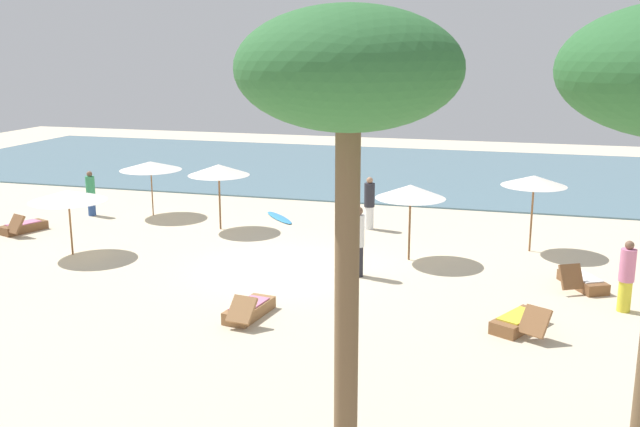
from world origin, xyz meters
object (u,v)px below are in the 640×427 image
object	(u,v)px
umbrella_1	(151,166)
lounger_2	(520,322)
lounger_1	(582,281)
person_4	(358,241)
palm_0	(349,80)
umbrella_3	(219,170)
person_5	(91,193)
person_1	(369,203)
umbrella_4	(411,192)
umbrella_2	(534,181)
umbrella_5	(68,196)
lounger_4	(23,227)
person_3	(626,276)
surfboard	(279,218)
lounger_3	(249,310)

from	to	relation	value
umbrella_1	lounger_2	xyz separation A→B (m)	(13.10, -7.66, -1.67)
lounger_1	person_4	size ratio (longest dim) A/B	0.89
lounger_1	palm_0	xyz separation A→B (m)	(-3.76, -10.13, 5.48)
umbrella_3	person_5	size ratio (longest dim) A/B	1.35
person_1	person_4	world-z (taller)	person_4
umbrella_4	person_5	size ratio (longest dim) A/B	1.35
umbrella_2	person_5	bearing A→B (deg)	178.03
person_4	umbrella_2	bearing A→B (deg)	40.35
umbrella_4	umbrella_5	xyz separation A→B (m)	(-9.74, -2.20, -0.23)
umbrella_2	lounger_2	bearing A→B (deg)	-91.92
umbrella_1	lounger_4	size ratio (longest dim) A/B	1.27
umbrella_4	person_3	size ratio (longest dim) A/B	1.30
umbrella_3	person_4	world-z (taller)	umbrella_3
surfboard	umbrella_2	bearing A→B (deg)	-12.65
umbrella_5	person_3	size ratio (longest dim) A/B	1.32
umbrella_2	umbrella_4	distance (m)	3.89
umbrella_3	umbrella_5	world-z (taller)	umbrella_3
person_4	person_5	bearing A→B (deg)	158.50
umbrella_2	surfboard	world-z (taller)	umbrella_2
umbrella_1	person_1	size ratio (longest dim) A/B	1.25
umbrella_3	lounger_4	size ratio (longest dim) A/B	1.27
umbrella_2	umbrella_3	distance (m)	10.12
umbrella_4	umbrella_2	bearing A→B (deg)	29.38
umbrella_2	lounger_3	bearing A→B (deg)	-129.82
umbrella_5	umbrella_3	bearing A→B (deg)	53.42
lounger_1	surfboard	size ratio (longest dim) A/B	0.92
umbrella_5	lounger_2	distance (m)	13.23
person_4	umbrella_5	bearing A→B (deg)	-177.98
umbrella_1	lounger_3	world-z (taller)	umbrella_1
umbrella_4	person_5	distance (m)	12.38
umbrella_4	surfboard	bearing A→B (deg)	143.98
lounger_2	lounger_3	bearing A→B (deg)	-171.08
lounger_2	person_5	bearing A→B (deg)	155.24
umbrella_2	person_3	distance (m)	5.30
umbrella_4	surfboard	xyz separation A→B (m)	(-5.31, 3.86, -1.99)
umbrella_1	lounger_2	world-z (taller)	umbrella_1
umbrella_5	lounger_2	xyz separation A→B (m)	(12.91, -2.40, -1.62)
umbrella_4	umbrella_5	distance (m)	9.99
lounger_1	person_3	world-z (taller)	person_3
person_1	person_3	bearing A→B (deg)	-39.30
lounger_4	umbrella_5	bearing A→B (deg)	-30.37
person_1	surfboard	distance (m)	3.59
lounger_1	lounger_3	xyz separation A→B (m)	(-7.48, -4.26, -0.00)
lounger_1	lounger_4	size ratio (longest dim) A/B	0.97
umbrella_2	lounger_4	xyz separation A→B (m)	(-16.31, -2.24, -1.99)
umbrella_3	lounger_3	xyz separation A→B (m)	(3.91, -7.39, -1.86)
lounger_2	umbrella_2	bearing A→B (deg)	88.08
person_4	surfboard	distance (m)	7.20
umbrella_5	person_5	distance (m)	5.29
umbrella_3	lounger_4	world-z (taller)	umbrella_3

